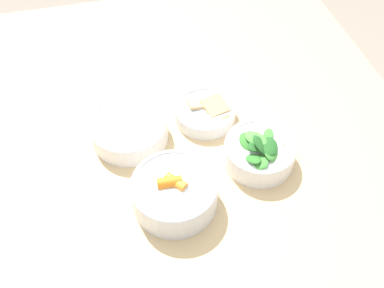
% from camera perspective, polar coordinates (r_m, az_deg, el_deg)
% --- Properties ---
extents(ground_plane, '(10.00, 10.00, 0.00)m').
position_cam_1_polar(ground_plane, '(1.63, -0.56, -17.39)').
color(ground_plane, gray).
extents(dining_table, '(1.28, 1.10, 0.76)m').
position_cam_1_polar(dining_table, '(1.04, -0.83, -3.44)').
color(dining_table, tan).
rests_on(dining_table, ground_plane).
extents(bowl_carrots, '(0.17, 0.17, 0.08)m').
position_cam_1_polar(bowl_carrots, '(0.85, -2.32, -6.39)').
color(bowl_carrots, silver).
rests_on(bowl_carrots, dining_table).
extents(bowl_greens, '(0.15, 0.15, 0.09)m').
position_cam_1_polar(bowl_greens, '(0.93, 9.00, -1.01)').
color(bowl_greens, white).
rests_on(bowl_greens, dining_table).
extents(bowl_beans_hotdog, '(0.17, 0.17, 0.05)m').
position_cam_1_polar(bowl_beans_hotdog, '(0.98, -8.33, 1.81)').
color(bowl_beans_hotdog, white).
rests_on(bowl_beans_hotdog, dining_table).
extents(bowl_cookies, '(0.14, 0.14, 0.04)m').
position_cam_1_polar(bowl_cookies, '(1.01, 1.81, 4.33)').
color(bowl_cookies, silver).
rests_on(bowl_cookies, dining_table).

